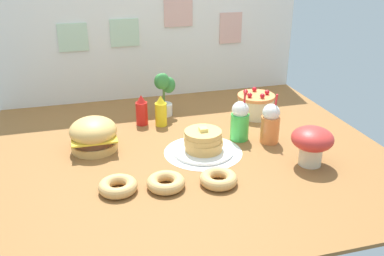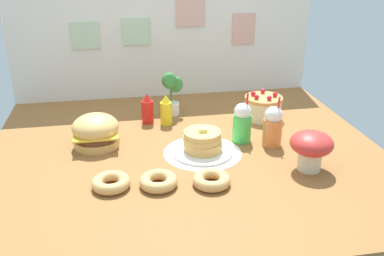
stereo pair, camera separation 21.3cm
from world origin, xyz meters
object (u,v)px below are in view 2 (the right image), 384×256
at_px(pancake_stack, 203,143).
at_px(donut_chocolate, 158,181).
at_px(potted_plant, 171,92).
at_px(burger, 96,131).
at_px(orange_float_cup, 273,126).
at_px(layer_cake, 263,107).
at_px(ketchup_bottle, 147,109).
at_px(mustard_bottle, 166,111).
at_px(donut_pink_glaze, 111,182).
at_px(donut_vanilla, 212,180).
at_px(cream_soda_cup, 242,123).
at_px(mushroom_stool, 311,147).

height_order(pancake_stack, donut_chocolate, pancake_stack).
bearing_deg(donut_chocolate, potted_plant, 78.22).
distance_m(burger, pancake_stack, 0.67).
distance_m(orange_float_cup, potted_plant, 0.84).
distance_m(layer_cake, orange_float_cup, 0.45).
relative_size(ketchup_bottle, mustard_bottle, 1.00).
height_order(donut_pink_glaze, donut_chocolate, same).
relative_size(pancake_stack, potted_plant, 1.11).
xyz_separation_m(ketchup_bottle, donut_chocolate, (-0.02, -0.87, -0.07)).
bearing_deg(donut_vanilla, ketchup_bottle, 105.87).
relative_size(burger, cream_soda_cup, 0.88).
height_order(burger, donut_vanilla, burger).
bearing_deg(mushroom_stool, pancake_stack, 150.69).
relative_size(ketchup_bottle, potted_plant, 0.66).
bearing_deg(pancake_stack, layer_cake, 40.75).
bearing_deg(burger, ketchup_bottle, 41.90).
bearing_deg(orange_float_cup, donut_chocolate, -154.15).
xyz_separation_m(layer_cake, mushroom_stool, (0.01, -0.77, 0.06)).
bearing_deg(cream_soda_cup, donut_vanilla, -121.96).
height_order(ketchup_bottle, donut_pink_glaze, ketchup_bottle).
height_order(layer_cake, orange_float_cup, orange_float_cup).
bearing_deg(donut_pink_glaze, orange_float_cup, 18.57).
distance_m(ketchup_bottle, donut_pink_glaze, 0.88).
height_order(burger, donut_chocolate, burger).
distance_m(layer_cake, donut_chocolate, 1.17).
xyz_separation_m(pancake_stack, potted_plant, (-0.10, 0.66, 0.11)).
relative_size(cream_soda_cup, mushroom_stool, 1.36).
bearing_deg(donut_pink_glaze, mushroom_stool, 0.02).
relative_size(mustard_bottle, donut_pink_glaze, 1.08).
xyz_separation_m(orange_float_cup, donut_chocolate, (-0.75, -0.37, -0.09)).
height_order(cream_soda_cup, mushroom_stool, cream_soda_cup).
relative_size(cream_soda_cup, potted_plant, 0.98).
distance_m(pancake_stack, potted_plant, 0.68).
bearing_deg(donut_chocolate, ketchup_bottle, 88.76).
xyz_separation_m(potted_plant, mushroom_stool, (0.64, -0.97, -0.04)).
height_order(donut_chocolate, donut_vanilla, same).
distance_m(cream_soda_cup, potted_plant, 0.66).
height_order(layer_cake, cream_soda_cup, cream_soda_cup).
relative_size(donut_chocolate, mushroom_stool, 0.85).
relative_size(donut_pink_glaze, potted_plant, 0.61).
bearing_deg(layer_cake, donut_pink_glaze, -144.64).
relative_size(layer_cake, mushroom_stool, 1.13).
bearing_deg(potted_plant, donut_chocolate, -101.78).
bearing_deg(donut_pink_glaze, donut_chocolate, -6.99).
bearing_deg(donut_pink_glaze, pancake_stack, 29.25).
bearing_deg(burger, cream_soda_cup, -6.18).
bearing_deg(mustard_bottle, ketchup_bottle, 157.83).
xyz_separation_m(mustard_bottle, cream_soda_cup, (0.44, -0.36, 0.03)).
relative_size(layer_cake, mustard_bottle, 1.25).
xyz_separation_m(ketchup_bottle, orange_float_cup, (0.73, -0.50, 0.03)).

